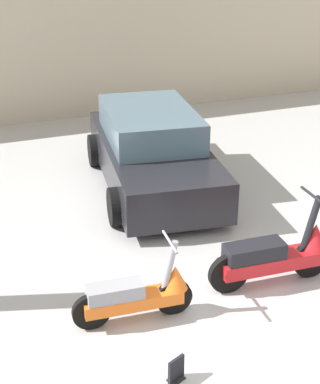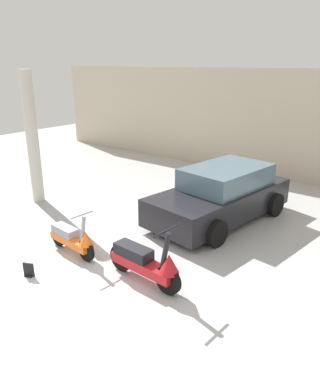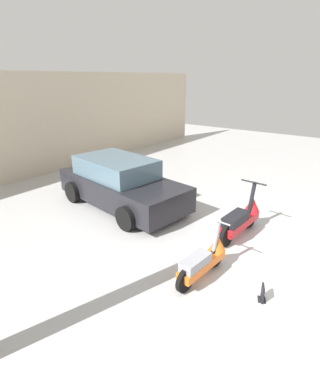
% 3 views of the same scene
% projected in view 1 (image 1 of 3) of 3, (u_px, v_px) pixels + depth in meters
% --- Properties ---
extents(ground_plane, '(28.00, 28.00, 0.00)m').
position_uv_depth(ground_plane, '(273.00, 360.00, 5.95)').
color(ground_plane, '#B2B2B2').
extents(wall_back, '(19.60, 0.12, 3.43)m').
position_uv_depth(wall_back, '(69.00, 40.00, 12.50)').
color(wall_back, beige).
rests_on(wall_back, ground_plane).
extents(scooter_front_left, '(1.36, 0.49, 0.95)m').
position_uv_depth(scooter_front_left, '(138.00, 294.00, 6.42)').
color(scooter_front_left, black).
rests_on(scooter_front_left, ground_plane).
extents(scooter_front_right, '(1.60, 0.58, 1.12)m').
position_uv_depth(scooter_front_right, '(277.00, 254.00, 7.06)').
color(scooter_front_right, black).
rests_on(scooter_front_right, ground_plane).
extents(car_rear_left, '(2.19, 3.94, 1.28)m').
position_uv_depth(car_rear_left, '(152.00, 151.00, 9.58)').
color(car_rear_left, black).
rests_on(car_rear_left, ground_plane).
extents(placard_near_left_scooter, '(0.19, 0.17, 0.26)m').
position_uv_depth(placard_near_left_scooter, '(176.00, 371.00, 5.65)').
color(placard_near_left_scooter, black).
rests_on(placard_near_left_scooter, ground_plane).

